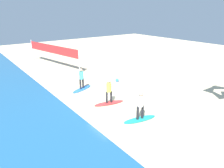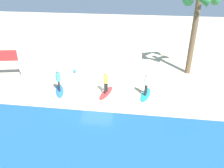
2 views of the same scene
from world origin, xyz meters
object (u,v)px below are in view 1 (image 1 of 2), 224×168
object	(u,v)px
surfboard_teal	(140,119)
surfboard_blue	(82,89)
surfboard_red	(109,103)
volleyball_net	(52,50)
beach_ball	(117,80)
surfer_red	(109,89)
surfer_teal	(140,104)
surfer_blue	(81,77)

from	to	relation	value
surfboard_teal	surfboard_blue	world-z (taller)	same
surfboard_red	volleyball_net	bearing A→B (deg)	-81.40
surfboard_red	surfboard_blue	bearing A→B (deg)	-74.53
beach_ball	surfer_red	bearing A→B (deg)	135.22
surfboard_red	surfboard_blue	size ratio (longest dim) A/B	1.00
beach_ball	surfer_teal	bearing A→B (deg)	152.93
volleyball_net	beach_ball	size ratio (longest dim) A/B	30.67
surfer_teal	surfer_red	size ratio (longest dim) A/B	1.00
surfboard_blue	beach_ball	world-z (taller)	beach_ball
surfboard_teal	surfer_teal	bearing A→B (deg)	101.25
surfer_red	surfer_teal	bearing A→B (deg)	-177.54
volleyball_net	beach_ball	xyz separation A→B (m)	(-8.55, -2.36, -1.64)
surfer_blue	surfboard_teal	bearing A→B (deg)	-177.53
surfboard_teal	surfboard_blue	size ratio (longest dim) A/B	1.00
surfer_blue	volleyball_net	distance (m)	8.48
surfboard_blue	surfer_blue	xyz separation A→B (m)	(-0.00, 0.00, 0.99)
surfboard_red	surfer_red	bearing A→B (deg)	147.99
surfboard_teal	surfer_blue	bearing A→B (deg)	-76.27
volleyball_net	surfboard_red	bearing A→B (deg)	175.61
surfer_red	beach_ball	size ratio (longest dim) A/B	5.64
surfer_blue	surfboard_red	bearing A→B (deg)	-177.52
surfer_teal	surfer_blue	world-z (taller)	same
surfer_teal	beach_ball	xyz separation A→B (m)	(6.15, -3.14, -0.89)
surfboard_teal	beach_ball	distance (m)	6.91
surfer_red	surfer_blue	xyz separation A→B (m)	(3.46, 0.15, 0.00)
volleyball_net	surfer_blue	bearing A→B (deg)	172.79
surfboard_red	volleyball_net	distance (m)	12.00
surfer_teal	surfer_red	distance (m)	2.86
surfboard_blue	surfer_blue	distance (m)	0.99
surfer_red	surfer_blue	world-z (taller)	same
surfer_teal	surfer_red	world-z (taller)	same
beach_ball	surfboard_teal	bearing A→B (deg)	152.93
surfboard_teal	volleyball_net	size ratio (longest dim) A/B	0.24
surfer_teal	surfboard_red	world-z (taller)	surfer_teal
surfer_blue	beach_ball	size ratio (longest dim) A/B	5.64
surfboard_teal	surfboard_red	world-z (taller)	same
surfboard_teal	surfer_blue	size ratio (longest dim) A/B	1.28
surfer_red	volleyball_net	world-z (taller)	volleyball_net
surfboard_red	surfboard_blue	distance (m)	3.46
surfboard_teal	surfboard_red	size ratio (longest dim) A/B	1.00
surfer_teal	surfer_red	xyz separation A→B (m)	(2.86, 0.12, 0.00)
surfboard_teal	surfer_blue	xyz separation A→B (m)	(6.32, 0.27, 0.99)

